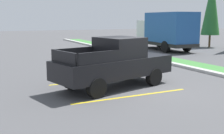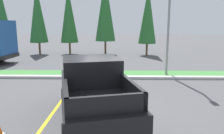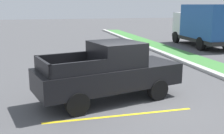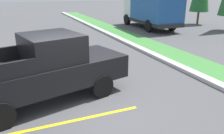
% 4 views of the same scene
% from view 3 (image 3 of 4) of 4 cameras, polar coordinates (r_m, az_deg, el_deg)
% --- Properties ---
extents(ground_plane, '(120.00, 120.00, 0.00)m').
position_cam_3_polar(ground_plane, '(9.68, 5.74, -7.77)').
color(ground_plane, '#4C4C4F').
extents(parking_line_near, '(0.12, 4.80, 0.01)m').
position_cam_3_polar(parking_line_near, '(11.59, -2.48, -4.22)').
color(parking_line_near, yellow).
rests_on(parking_line_near, ground).
extents(parking_line_far, '(0.12, 4.80, 0.01)m').
position_cam_3_polar(parking_line_far, '(8.75, 1.78, -9.96)').
color(parking_line_far, yellow).
rests_on(parking_line_far, ground).
extents(pickup_truck_main, '(3.11, 5.52, 2.10)m').
position_cam_3_polar(pickup_truck_main, '(9.88, -0.42, -0.97)').
color(pickup_truck_main, black).
rests_on(pickup_truck_main, ground).
extents(cargo_truck_distant, '(6.90, 2.74, 3.40)m').
position_cam_3_polar(cargo_truck_distant, '(23.82, 18.41, 8.40)').
color(cargo_truck_distant, black).
rests_on(cargo_truck_distant, ground).
extents(traffic_cone, '(0.36, 0.36, 0.60)m').
position_cam_3_polar(traffic_cone, '(11.97, -10.34, -2.44)').
color(traffic_cone, orange).
rests_on(traffic_cone, ground).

